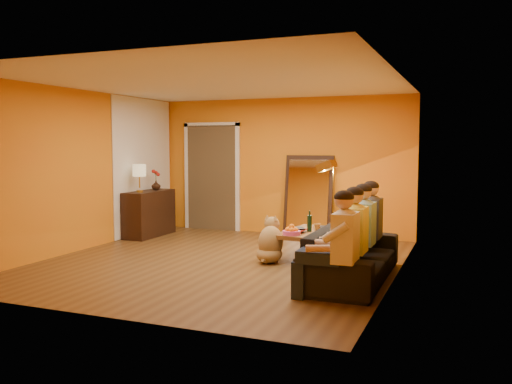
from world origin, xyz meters
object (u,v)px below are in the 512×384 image
at_px(person_far_left, 345,247).
at_px(laptop, 325,227).
at_px(tumbler, 317,227).
at_px(sofa, 352,254).
at_px(person_mid_left, 355,238).
at_px(vase, 156,185).
at_px(sideboard, 149,213).
at_px(wine_bottle, 310,221).
at_px(floor_lamp, 334,208).
at_px(mirror_frame, 308,196).
at_px(person_far_right, 372,226).
at_px(coffee_table, 307,244).
at_px(dog, 271,239).
at_px(person_mid_right, 364,232).
at_px(table_lamp, 139,178).

height_order(person_far_left, laptop, person_far_left).
bearing_deg(tumbler, person_far_left, -67.07).
bearing_deg(sofa, person_mid_left, -163.89).
bearing_deg(vase, sofa, -26.59).
bearing_deg(sideboard, tumbler, -11.62).
distance_m(sofa, wine_bottle, 1.33).
relative_size(sofa, floor_lamp, 1.54).
distance_m(mirror_frame, vase, 2.92).
bearing_deg(person_far_right, vase, 161.38).
distance_m(coffee_table, wine_bottle, 0.37).
bearing_deg(laptop, tumbler, -140.15).
bearing_deg(vase, dog, -27.91).
xyz_separation_m(mirror_frame, coffee_table, (0.55, -1.91, -0.55)).
xyz_separation_m(person_far_left, vase, (-4.37, 3.12, 0.33)).
xyz_separation_m(floor_lamp, person_mid_left, (0.75, -1.95, -0.11)).
relative_size(wine_bottle, vase, 1.73).
relative_size(person_far_right, tumbler, 11.90).
relative_size(person_mid_right, person_far_right, 1.00).
bearing_deg(wine_bottle, person_mid_right, -42.17).
bearing_deg(wine_bottle, sofa, -49.26).
distance_m(sideboard, sofa, 4.64).
bearing_deg(table_lamp, floor_lamp, -1.12).
distance_m(sofa, floor_lamp, 1.67).
xyz_separation_m(mirror_frame, tumbler, (0.67, -1.79, -0.29)).
bearing_deg(tumbler, table_lamp, 173.23).
bearing_deg(sofa, wine_bottle, 40.74).
distance_m(mirror_frame, coffee_table, 2.06).
xyz_separation_m(dog, person_mid_right, (1.45, -0.48, 0.27)).
bearing_deg(dog, sofa, -8.22).
xyz_separation_m(dog, vase, (-2.92, 1.55, 0.60)).
xyz_separation_m(person_mid_left, vase, (-4.37, 2.57, 0.33)).
height_order(sideboard, coffee_table, sideboard).
distance_m(person_mid_left, person_far_right, 1.10).
bearing_deg(tumbler, floor_lamp, 63.57).
relative_size(floor_lamp, wine_bottle, 4.65).
relative_size(coffee_table, person_mid_left, 1.00).
bearing_deg(person_mid_right, coffee_table, 137.69).
bearing_deg(mirror_frame, tumbler, -69.60).
bearing_deg(sofa, coffee_table, 40.96).
height_order(mirror_frame, sofa, mirror_frame).
bearing_deg(tumbler, mirror_frame, 110.40).
xyz_separation_m(sofa, dog, (-1.32, 0.58, 0.02)).
relative_size(mirror_frame, table_lamp, 2.98).
bearing_deg(laptop, mirror_frame, 79.42).
distance_m(table_lamp, vase, 0.57).
height_order(dog, person_far_right, person_far_right).
distance_m(sideboard, floor_lamp, 3.66).
height_order(person_mid_left, person_far_right, same).
xyz_separation_m(tumbler, laptop, (0.06, 0.23, -0.03)).
height_order(coffee_table, person_mid_left, person_mid_left).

